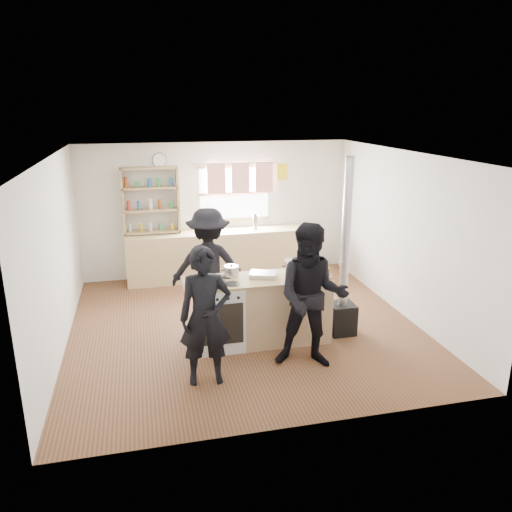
# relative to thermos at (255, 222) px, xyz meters

# --- Properties ---
(ground) EXTENTS (5.00, 5.00, 0.01)m
(ground) POSITION_rel_thermos_xyz_m (-0.69, -2.22, -1.05)
(ground) COLOR brown
(ground) RESTS_ON ground
(back_counter) EXTENTS (3.40, 0.55, 0.90)m
(back_counter) POSITION_rel_thermos_xyz_m (-0.69, 0.00, -0.59)
(back_counter) COLOR tan
(back_counter) RESTS_ON ground
(shelving_unit) EXTENTS (1.00, 0.28, 1.20)m
(shelving_unit) POSITION_rel_thermos_xyz_m (-1.89, 0.12, 0.47)
(shelving_unit) COLOR tan
(shelving_unit) RESTS_ON back_counter
(thermos) EXTENTS (0.10, 0.10, 0.28)m
(thermos) POSITION_rel_thermos_xyz_m (0.00, 0.00, 0.00)
(thermos) COLOR silver
(thermos) RESTS_ON back_counter
(cooking_island) EXTENTS (1.97, 0.64, 0.93)m
(cooking_island) POSITION_rel_thermos_xyz_m (-0.54, -2.77, -0.58)
(cooking_island) COLOR silver
(cooking_island) RESTS_ON ground
(skillet_greens) EXTENTS (0.42, 0.42, 0.05)m
(skillet_greens) POSITION_rel_thermos_xyz_m (-1.23, -2.92, -0.08)
(skillet_greens) COLOR black
(skillet_greens) RESTS_ON cooking_island
(roast_tray) EXTENTS (0.42, 0.36, 0.06)m
(roast_tray) POSITION_rel_thermos_xyz_m (-0.53, -2.74, -0.08)
(roast_tray) COLOR silver
(roast_tray) RESTS_ON cooking_island
(stockpot_stove) EXTENTS (0.21, 0.21, 0.17)m
(stockpot_stove) POSITION_rel_thermos_xyz_m (-0.94, -2.62, -0.04)
(stockpot_stove) COLOR silver
(stockpot_stove) RESTS_ON cooking_island
(stockpot_counter) EXTENTS (0.30, 0.30, 0.22)m
(stockpot_counter) POSITION_rel_thermos_xyz_m (-0.08, -2.75, -0.01)
(stockpot_counter) COLOR silver
(stockpot_counter) RESTS_ON cooking_island
(bread_board) EXTENTS (0.32, 0.26, 0.12)m
(bread_board) POSITION_rel_thermos_xyz_m (0.24, -2.89, -0.06)
(bread_board) COLOR tan
(bread_board) RESTS_ON cooking_island
(flue_heater) EXTENTS (0.35, 0.35, 2.50)m
(flue_heater) POSITION_rel_thermos_xyz_m (0.62, -2.77, -0.38)
(flue_heater) COLOR black
(flue_heater) RESTS_ON ground
(person_near_left) EXTENTS (0.62, 0.43, 1.65)m
(person_near_left) POSITION_rel_thermos_xyz_m (-1.43, -3.63, -0.22)
(person_near_left) COLOR black
(person_near_left) RESTS_ON ground
(person_near_right) EXTENTS (1.06, 0.94, 1.83)m
(person_near_right) POSITION_rel_thermos_xyz_m (-0.12, -3.53, -0.13)
(person_near_right) COLOR black
(person_near_right) RESTS_ON ground
(person_far) EXTENTS (1.21, 0.83, 1.73)m
(person_far) POSITION_rel_thermos_xyz_m (-1.14, -1.88, -0.18)
(person_far) COLOR black
(person_far) RESTS_ON ground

